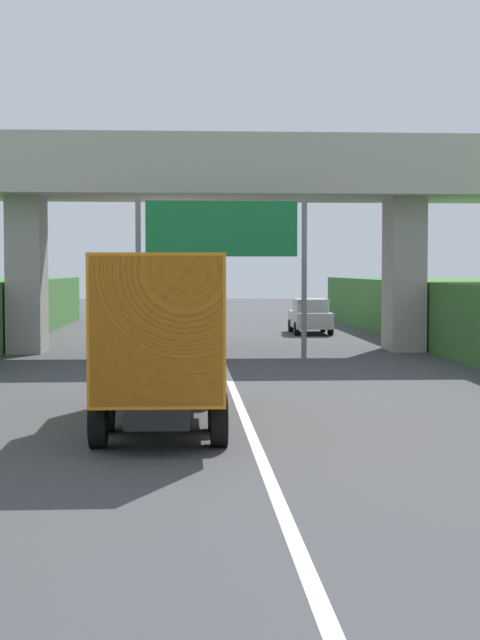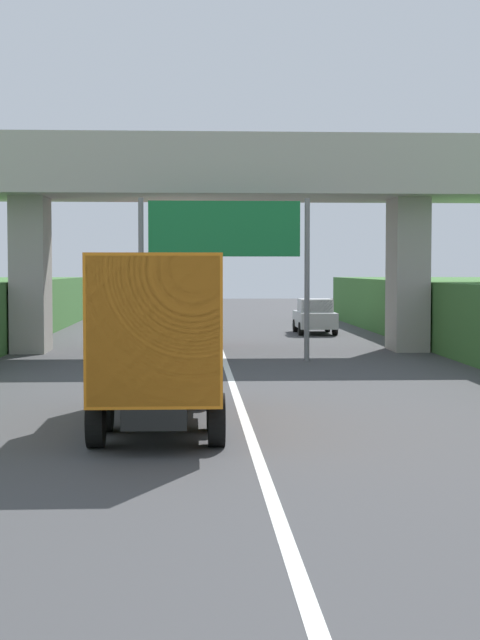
# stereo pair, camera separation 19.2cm
# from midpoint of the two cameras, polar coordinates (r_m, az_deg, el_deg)

# --- Properties ---
(lane_centre_stripe) EXTENTS (0.20, 93.17, 0.01)m
(lane_centre_stripe) POSITION_cam_midpoint_polar(r_m,az_deg,el_deg) (30.37, -0.59, -2.94)
(lane_centre_stripe) COLOR white
(lane_centre_stripe) RESTS_ON ground
(overpass_bridge) EXTENTS (40.00, 4.80, 8.11)m
(overpass_bridge) POSITION_cam_midpoint_polar(r_m,az_deg,el_deg) (36.97, -1.00, 7.68)
(overpass_bridge) COLOR #ADA89E
(overpass_bridge) RESTS_ON ground
(overhead_highway_sign) EXTENTS (5.88, 0.18, 5.61)m
(overhead_highway_sign) POSITION_cam_midpoint_polar(r_m,az_deg,el_deg) (32.79, -0.77, 4.79)
(overhead_highway_sign) COLOR slate
(overhead_highway_sign) RESTS_ON ground
(truck_orange) EXTENTS (2.44, 7.30, 3.44)m
(truck_orange) POSITION_cam_midpoint_polar(r_m,az_deg,el_deg) (19.23, -4.49, -0.63)
(truck_orange) COLOR black
(truck_orange) RESTS_ON ground
(truck_red) EXTENTS (2.44, 7.30, 3.44)m
(truck_red) POSITION_cam_midpoint_polar(r_m,az_deg,el_deg) (36.99, -3.94, 1.12)
(truck_red) COLOR black
(truck_red) RESTS_ON ground
(car_silver) EXTENTS (1.86, 4.10, 1.72)m
(car_silver) POSITION_cam_midpoint_polar(r_m,az_deg,el_deg) (47.14, 4.60, 0.22)
(car_silver) COLOR #B2B5B7
(car_silver) RESTS_ON ground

